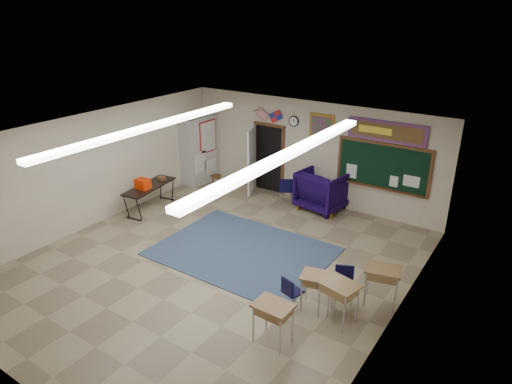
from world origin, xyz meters
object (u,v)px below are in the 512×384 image
Objects in this scene: wingback_armchair at (323,190)px; wooden_stool at (216,184)px; student_desk_front_left at (317,290)px; folding_table at (150,196)px; student_desk_front_right at (382,284)px.

wingback_armchair is 2.07× the size of wooden_stool.
student_desk_front_left is 1.25× the size of wooden_stool.
folding_table reaches higher than wooden_stool.
folding_table is at bearing 162.03° from student_desk_front_right.
student_desk_front_right is at bearing -22.87° from wooden_stool.
folding_table is at bearing 152.92° from student_desk_front_left.
student_desk_front_left is at bearing 123.31° from wingback_armchair.
folding_table is (-7.07, 0.66, -0.05)m from student_desk_front_right.
student_desk_front_right is 6.74m from wooden_stool.
student_desk_front_right is (2.99, -3.49, -0.13)m from wingback_armchair.
wingback_armchair is 4.60m from student_desk_front_right.
folding_table is 3.00× the size of wooden_stool.
wingback_armchair is at bearing 101.92° from student_desk_front_left.
wingback_armchair is 0.69× the size of folding_table.
student_desk_front_left is 6.29m from wooden_stool.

